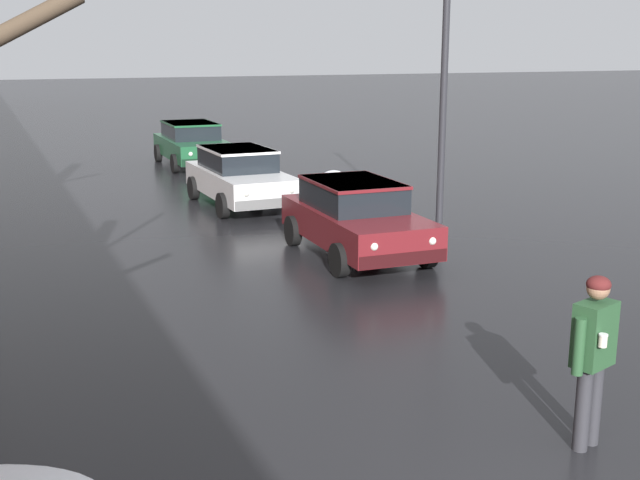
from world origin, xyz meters
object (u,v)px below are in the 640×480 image
(sedan_green_parked_kerbside_mid, at_px, (192,143))
(sedan_white_parked_kerbside_close, at_px, (239,175))
(pedestrian_with_coffee, at_px, (593,348))
(sedan_maroon_approaching_near_lane, at_px, (356,217))
(street_lamp_post, at_px, (445,55))

(sedan_green_parked_kerbside_mid, bearing_deg, sedan_white_parked_kerbside_close, -95.18)
(pedestrian_with_coffee, bearing_deg, sedan_maroon_approaching_near_lane, 81.40)
(sedan_green_parked_kerbside_mid, xyz_separation_m, street_lamp_post, (1.89, -12.46, 2.95))
(sedan_maroon_approaching_near_lane, xyz_separation_m, sedan_green_parked_kerbside_mid, (0.15, 12.79, 0.00))
(sedan_maroon_approaching_near_lane, relative_size, sedan_green_parked_kerbside_mid, 0.90)
(sedan_green_parked_kerbside_mid, relative_size, street_lamp_post, 0.67)
(pedestrian_with_coffee, xyz_separation_m, street_lamp_post, (3.20, 7.98, 2.67))
(sedan_white_parked_kerbside_close, bearing_deg, pedestrian_with_coffee, -92.82)
(street_lamp_post, bearing_deg, sedan_maroon_approaching_near_lane, -170.77)
(sedan_white_parked_kerbside_close, distance_m, street_lamp_post, 6.53)
(sedan_maroon_approaching_near_lane, relative_size, street_lamp_post, 0.60)
(pedestrian_with_coffee, bearing_deg, sedan_white_parked_kerbside_close, 87.18)
(sedan_maroon_approaching_near_lane, relative_size, sedan_white_parked_kerbside_close, 0.95)
(sedan_white_parked_kerbside_close, distance_m, pedestrian_with_coffee, 13.24)
(sedan_green_parked_kerbside_mid, bearing_deg, sedan_maroon_approaching_near_lane, -90.67)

